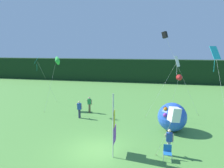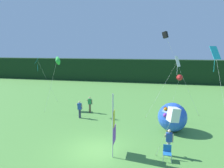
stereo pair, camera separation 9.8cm
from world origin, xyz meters
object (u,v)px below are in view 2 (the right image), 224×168
(kite_white_box_2, at_px, (173,115))
(kite_black_box_4, at_px, (165,35))
(person_mid_field, at_px, (90,104))
(person_near_banner, at_px, (169,142))
(kite_cyan_diamond_5, at_px, (216,58))
(inflatable_balloon, at_px, (172,117))
(kite_cyan_diamond_1, at_px, (38,62))
(banner_flag, at_px, (114,126))
(kite_white_diamond_3, at_px, (176,64))
(kite_red_delta_6, at_px, (179,78))
(person_far_left, at_px, (80,109))
(folding_chair, at_px, (167,152))
(kite_green_delta_0, at_px, (57,61))

(kite_white_box_2, distance_m, kite_black_box_4, 12.89)
(person_mid_field, bearing_deg, person_near_banner, -44.81)
(person_near_banner, distance_m, kite_cyan_diamond_5, 5.72)
(inflatable_balloon, relative_size, kite_black_box_4, 0.28)
(kite_cyan_diamond_1, bearing_deg, banner_flag, -41.28)
(kite_white_diamond_3, height_order, kite_cyan_diamond_5, kite_cyan_diamond_5)
(kite_red_delta_6, bearing_deg, inflatable_balloon, -103.44)
(kite_cyan_diamond_1, relative_size, kite_black_box_4, 0.70)
(kite_cyan_diamond_5, bearing_deg, person_mid_field, 145.48)
(kite_cyan_diamond_5, xyz_separation_m, kite_red_delta_6, (-1.27, 6.42, -2.11))
(person_mid_field, distance_m, kite_white_diamond_3, 9.41)
(banner_flag, height_order, kite_cyan_diamond_1, kite_cyan_diamond_1)
(kite_cyan_diamond_1, bearing_deg, inflatable_balloon, -16.97)
(person_far_left, distance_m, kite_white_diamond_3, 9.76)
(person_mid_field, height_order, kite_cyan_diamond_5, kite_cyan_diamond_5)
(person_far_left, height_order, kite_red_delta_6, kite_red_delta_6)
(folding_chair, bearing_deg, person_near_banner, 78.83)
(folding_chair, distance_m, kite_cyan_diamond_5, 6.19)
(person_mid_field, xyz_separation_m, kite_cyan_diamond_1, (-6.25, 1.05, 4.24))
(person_far_left, bearing_deg, kite_cyan_diamond_5, -25.80)
(person_far_left, xyz_separation_m, kite_green_delta_0, (-2.71, 1.16, 4.43))
(folding_chair, xyz_separation_m, kite_green_delta_0, (-10.51, 7.26, 4.81))
(kite_white_box_2, relative_size, kite_cyan_diamond_5, 0.62)
(banner_flag, distance_m, kite_white_diamond_3, 8.77)
(banner_flag, xyz_separation_m, inflatable_balloon, (3.87, 4.75, -0.77))
(banner_flag, relative_size, person_mid_field, 2.43)
(person_mid_field, relative_size, kite_green_delta_0, 0.29)
(kite_white_diamond_3, height_order, kite_black_box_4, kite_black_box_4)
(kite_white_box_2, distance_m, kite_white_diamond_3, 10.17)
(folding_chair, xyz_separation_m, kite_cyan_diamond_1, (-13.61, 8.96, 4.61))
(folding_chair, height_order, kite_black_box_4, kite_black_box_4)
(person_mid_field, height_order, inflatable_balloon, inflatable_balloon)
(kite_cyan_diamond_1, height_order, kite_white_box_2, kite_cyan_diamond_1)
(inflatable_balloon, distance_m, kite_white_box_2, 8.28)
(inflatable_balloon, height_order, kite_black_box_4, kite_black_box_4)
(folding_chair, relative_size, kite_cyan_diamond_1, 0.16)
(person_near_banner, relative_size, kite_green_delta_0, 0.30)
(person_near_banner, xyz_separation_m, kite_red_delta_6, (1.19, 7.01, 3.01))
(banner_flag, bearing_deg, kite_cyan_diamond_1, 138.72)
(person_near_banner, height_order, kite_green_delta_0, kite_green_delta_0)
(person_near_banner, bearing_deg, kite_white_diamond_3, 82.79)
(inflatable_balloon, height_order, kite_green_delta_0, kite_green_delta_0)
(kite_green_delta_0, xyz_separation_m, kite_white_diamond_3, (11.41, -0.41, -0.07))
(person_far_left, height_order, folding_chair, person_far_left)
(person_near_banner, height_order, kite_cyan_diamond_1, kite_cyan_diamond_1)
(kite_white_diamond_3, bearing_deg, kite_red_delta_6, 59.66)
(folding_chair, distance_m, kite_red_delta_6, 8.35)
(person_far_left, bearing_deg, kite_red_delta_6, 8.84)
(person_mid_field, relative_size, kite_black_box_4, 0.20)
(inflatable_balloon, distance_m, kite_green_delta_0, 12.15)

